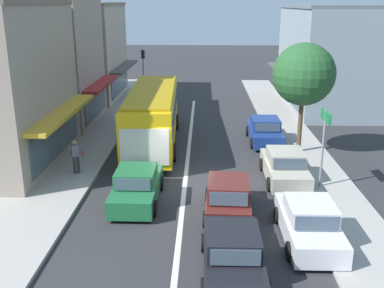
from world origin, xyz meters
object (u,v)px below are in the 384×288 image
(parked_sedan_kerb_second, at_px, (285,167))
(parked_sedan_kerb_third, at_px, (265,131))
(sedan_queue_far_back, at_px, (233,254))
(traffic_light_downstreet, at_px, (143,66))
(hatchback_adjacent_lane_lead, at_px, (228,198))
(parked_sedan_kerb_front, at_px, (309,223))
(sedan_adjacent_lane_trail, at_px, (137,187))
(directional_road_sign, at_px, (324,130))
(city_bus, at_px, (153,113))
(street_tree_right, at_px, (304,75))
(pedestrian_with_handbag_near, at_px, (76,155))

(parked_sedan_kerb_second, xyz_separation_m, parked_sedan_kerb_third, (-0.15, 6.00, 0.00))
(sedan_queue_far_back, xyz_separation_m, traffic_light_downstreet, (-5.93, 25.26, 2.19))
(hatchback_adjacent_lane_lead, height_order, traffic_light_downstreet, traffic_light_downstreet)
(hatchback_adjacent_lane_lead, xyz_separation_m, parked_sedan_kerb_front, (2.67, -1.86, -0.05))
(sedan_queue_far_back, height_order, traffic_light_downstreet, traffic_light_downstreet)
(sedan_adjacent_lane_trail, distance_m, traffic_light_downstreet, 20.40)
(hatchback_adjacent_lane_lead, bearing_deg, directional_road_sign, 33.10)
(sedan_adjacent_lane_trail, relative_size, traffic_light_downstreet, 1.00)
(city_bus, distance_m, sedan_adjacent_lane_trail, 7.98)
(sedan_adjacent_lane_trail, bearing_deg, parked_sedan_kerb_third, 53.38)
(city_bus, height_order, sedan_queue_far_back, city_bus)
(street_tree_right, bearing_deg, hatchback_adjacent_lane_lead, -118.94)
(city_bus, height_order, pedestrian_with_handbag_near, city_bus)
(parked_sedan_kerb_front, relative_size, parked_sedan_kerb_third, 1.00)
(hatchback_adjacent_lane_lead, bearing_deg, traffic_light_downstreet, 105.69)
(hatchback_adjacent_lane_lead, distance_m, street_tree_right, 9.44)
(city_bus, relative_size, parked_sedan_kerb_front, 2.60)
(pedestrian_with_handbag_near, bearing_deg, city_bus, 58.65)
(city_bus, distance_m, street_tree_right, 8.56)
(traffic_light_downstreet, xyz_separation_m, pedestrian_with_handbag_near, (-0.96, -17.34, -1.79))
(sedan_adjacent_lane_trail, xyz_separation_m, parked_sedan_kerb_third, (6.32, 8.50, 0.00))
(parked_sedan_kerb_third, distance_m, pedestrian_with_handbag_near, 11.16)
(parked_sedan_kerb_third, relative_size, traffic_light_downstreet, 1.00)
(sedan_queue_far_back, xyz_separation_m, parked_sedan_kerb_third, (2.69, 13.61, 0.00))
(hatchback_adjacent_lane_lead, distance_m, parked_sedan_kerb_second, 4.60)
(street_tree_right, bearing_deg, city_bus, 170.08)
(city_bus, xyz_separation_m, hatchback_adjacent_lane_lead, (3.86, -9.05, -1.17))
(city_bus, distance_m, parked_sedan_kerb_front, 12.78)
(directional_road_sign, bearing_deg, pedestrian_with_handbag_near, 173.62)
(sedan_queue_far_back, distance_m, parked_sedan_kerb_second, 8.12)
(directional_road_sign, xyz_separation_m, pedestrian_with_handbag_near, (-11.14, 1.25, -1.61))
(parked_sedan_kerb_front, bearing_deg, street_tree_right, 80.74)
(pedestrian_with_handbag_near, bearing_deg, sedan_queue_far_back, -48.92)
(sedan_adjacent_lane_trail, distance_m, parked_sedan_kerb_second, 6.94)
(parked_sedan_kerb_second, xyz_separation_m, pedestrian_with_handbag_near, (-9.74, 0.31, 0.40))
(sedan_adjacent_lane_trail, distance_m, parked_sedan_kerb_third, 10.59)
(parked_sedan_kerb_third, bearing_deg, city_bus, -174.55)
(parked_sedan_kerb_front, bearing_deg, traffic_light_downstreet, 110.49)
(hatchback_adjacent_lane_lead, height_order, parked_sedan_kerb_third, hatchback_adjacent_lane_lead)
(sedan_adjacent_lane_trail, relative_size, parked_sedan_kerb_third, 1.00)
(parked_sedan_kerb_third, relative_size, pedestrian_with_handbag_near, 2.59)
(city_bus, relative_size, parked_sedan_kerb_third, 2.59)
(directional_road_sign, xyz_separation_m, street_tree_right, (0.03, 4.90, 1.63))
(parked_sedan_kerb_front, distance_m, parked_sedan_kerb_second, 5.53)
(traffic_light_downstreet, bearing_deg, pedestrian_with_handbag_near, -93.18)
(sedan_queue_far_back, bearing_deg, pedestrian_with_handbag_near, 131.08)
(city_bus, bearing_deg, street_tree_right, -9.92)
(city_bus, xyz_separation_m, directional_road_sign, (8.05, -6.32, 0.80))
(parked_sedan_kerb_third, distance_m, directional_road_sign, 7.39)
(city_bus, height_order, traffic_light_downstreet, traffic_light_downstreet)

